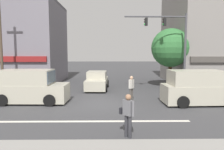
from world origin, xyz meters
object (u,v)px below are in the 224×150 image
object	(u,v)px
street_tree	(171,48)
sedan_parked_curbside	(97,81)
van_waiting_far	(30,87)
pedestrian_mid_crossing	(131,87)
utility_pole_far_right	(173,47)
van_approaching_near	(199,88)
traffic_light_mast	(173,40)
utility_pole_near_left	(1,41)
pedestrian_foreground_with_bag	(128,113)

from	to	relation	value
street_tree	sedan_parked_curbside	bearing A→B (deg)	-172.85
van_waiting_far	pedestrian_mid_crossing	world-z (taller)	van_waiting_far
utility_pole_far_right	van_approaching_near	world-z (taller)	utility_pole_far_right
utility_pole_far_right	sedan_parked_curbside	xyz separation A→B (m)	(-7.72, -3.94, -3.04)
traffic_light_mast	van_approaching_near	distance (m)	5.10
pedestrian_mid_crossing	sedan_parked_curbside	bearing A→B (deg)	118.61
van_waiting_far	pedestrian_mid_crossing	xyz separation A→B (m)	(6.52, 0.36, -0.06)
street_tree	utility_pole_near_left	bearing A→B (deg)	-171.15
street_tree	van_approaching_near	world-z (taller)	street_tree
pedestrian_mid_crossing	street_tree	bearing A→B (deg)	53.23
van_approaching_near	utility_pole_near_left	bearing A→B (deg)	163.63
utility_pole_near_left	van_approaching_near	xyz separation A→B (m)	(14.06, -4.13, -3.11)
sedan_parked_curbside	van_approaching_near	distance (m)	8.59
utility_pole_far_right	pedestrian_foreground_with_bag	world-z (taller)	utility_pole_far_right
sedan_parked_curbside	street_tree	bearing A→B (deg)	7.15
traffic_light_mast	pedestrian_mid_crossing	size ratio (longest dim) A/B	3.71
utility_pole_near_left	pedestrian_foreground_with_bag	world-z (taller)	utility_pole_near_left
van_approaching_near	pedestrian_foreground_with_bag	distance (m)	7.13
van_waiting_far	pedestrian_mid_crossing	bearing A→B (deg)	3.17
street_tree	utility_pole_far_right	distance (m)	3.33
utility_pole_far_right	traffic_light_mast	distance (m)	5.73
utility_pole_far_right	sedan_parked_curbside	bearing A→B (deg)	-152.92
street_tree	traffic_light_mast	distance (m)	2.47
utility_pole_near_left	van_approaching_near	size ratio (longest dim) A/B	1.70
pedestrian_foreground_with_bag	pedestrian_mid_crossing	bearing A→B (deg)	82.89
van_approaching_near	sedan_parked_curbside	bearing A→B (deg)	140.29
utility_pole_near_left	sedan_parked_curbside	world-z (taller)	utility_pole_near_left
utility_pole_far_right	pedestrian_mid_crossing	bearing A→B (deg)	-121.38
van_waiting_far	utility_pole_far_right	bearing A→B (deg)	37.20
sedan_parked_curbside	utility_pole_near_left	bearing A→B (deg)	-169.67
van_approaching_near	pedestrian_mid_crossing	xyz separation A→B (m)	(-4.10, 0.89, -0.06)
traffic_light_mast	pedestrian_mid_crossing	distance (m)	5.70
utility_pole_far_right	sedan_parked_curbside	distance (m)	9.18
van_approaching_near	utility_pole_far_right	bearing A→B (deg)	83.30
street_tree	utility_pole_far_right	xyz separation A→B (m)	(1.16, 3.12, 0.16)
pedestrian_foreground_with_bag	sedan_parked_curbside	bearing A→B (deg)	99.27
street_tree	sedan_parked_curbside	world-z (taller)	street_tree
street_tree	utility_pole_near_left	size ratio (longest dim) A/B	0.67
utility_pole_near_left	pedestrian_foreground_with_bag	xyz separation A→B (m)	(9.20, -9.34, -3.16)
traffic_light_mast	pedestrian_foreground_with_bag	size ratio (longest dim) A/B	3.71
street_tree	traffic_light_mast	world-z (taller)	traffic_light_mast
sedan_parked_curbside	van_waiting_far	xyz separation A→B (m)	(-4.01, -4.96, 0.29)
van_approaching_near	pedestrian_mid_crossing	distance (m)	4.20
pedestrian_mid_crossing	utility_pole_far_right	bearing A→B (deg)	58.62
street_tree	utility_pole_far_right	world-z (taller)	utility_pole_far_right
utility_pole_far_right	van_waiting_far	bearing A→B (deg)	-142.80
traffic_light_mast	utility_pole_near_left	bearing A→B (deg)	179.28
sedan_parked_curbside	utility_pole_far_right	bearing A→B (deg)	27.08
street_tree	pedestrian_mid_crossing	size ratio (longest dim) A/B	3.19
utility_pole_far_right	pedestrian_foreground_with_bag	size ratio (longest dim) A/B	4.31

